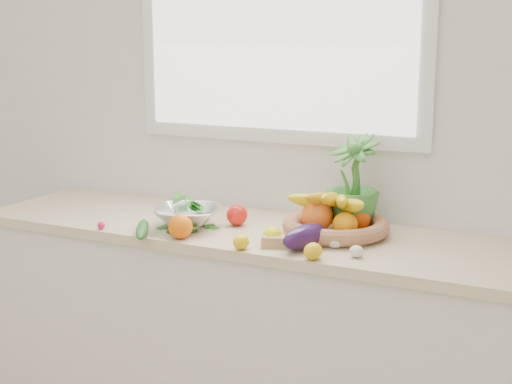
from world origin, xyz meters
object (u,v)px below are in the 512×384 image
at_px(apple, 237,215).
at_px(potted_herb, 353,182).
at_px(eggplant, 305,237).
at_px(fruit_basket, 335,220).
at_px(colander_with_spinach, 187,212).
at_px(cucumber, 142,229).

xyz_separation_m(apple, potted_herb, (0.43, 0.13, 0.15)).
xyz_separation_m(eggplant, fruit_basket, (0.03, 0.22, 0.01)).
bearing_deg(colander_with_spinach, potted_herb, 22.42).
bearing_deg(eggplant, apple, 153.92).
distance_m(eggplant, cucumber, 0.63).
height_order(potted_herb, colander_with_spinach, potted_herb).
xyz_separation_m(potted_herb, colander_with_spinach, (-0.59, -0.24, -0.13)).
bearing_deg(fruit_basket, potted_herb, 64.99).
xyz_separation_m(apple, cucumber, (-0.26, -0.28, -0.02)).
xyz_separation_m(cucumber, colander_with_spinach, (0.10, 0.17, 0.04)).
relative_size(apple, eggplant, 0.38).
distance_m(fruit_basket, colander_with_spinach, 0.58).
distance_m(eggplant, potted_herb, 0.35).
distance_m(apple, cucumber, 0.38).
bearing_deg(apple, potted_herb, 16.31).
bearing_deg(cucumber, apple, 47.60).
xyz_separation_m(eggplant, colander_with_spinach, (-0.52, 0.06, 0.02)).
height_order(cucumber, colander_with_spinach, colander_with_spinach).
xyz_separation_m(cucumber, potted_herb, (0.69, 0.41, 0.17)).
xyz_separation_m(apple, eggplant, (0.36, -0.18, 0.00)).
relative_size(apple, colander_with_spinach, 0.26).
height_order(eggplant, colander_with_spinach, colander_with_spinach).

